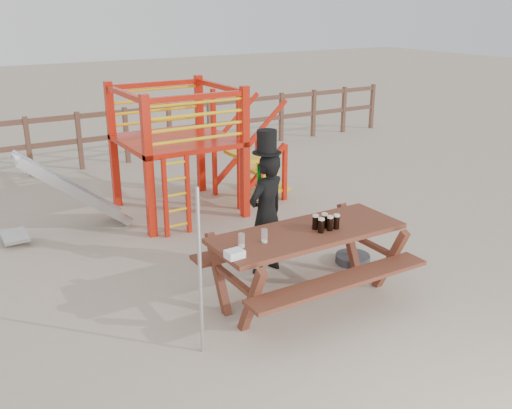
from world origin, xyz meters
name	(u,v)px	position (x,y,z in m)	size (l,w,h in m)	color
ground	(293,305)	(0.00, 0.00, 0.00)	(60.00, 60.00, 0.00)	tan
back_fence	(103,132)	(0.00, 7.00, 0.74)	(15.09, 0.09, 1.20)	brown
playground_fort	(173,149)	(0.12, 3.58, 1.07)	(4.71, 1.84, 2.10)	red
picnic_table	(307,257)	(0.21, 0.05, 0.55)	(2.24, 1.55, 0.86)	brown
man_with_hat	(266,211)	(0.21, 0.92, 0.83)	(0.65, 0.52, 1.86)	black
metal_pole	(200,274)	(-1.29, -0.29, 0.86)	(0.04, 0.04, 1.72)	#B2B2B7
parasol_base	(353,258)	(1.34, 0.54, 0.05)	(0.46, 0.46, 0.19)	#343439
paper_bag	(235,254)	(-0.84, -0.15, 0.90)	(0.18, 0.14, 0.08)	white
stout_pints	(325,222)	(0.40, -0.03, 0.95)	(0.29, 0.19, 0.17)	black
empty_glasses	(253,239)	(-0.52, 0.03, 0.93)	(0.34, 0.09, 0.15)	silver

